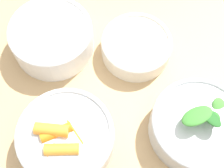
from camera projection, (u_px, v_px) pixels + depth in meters
name	position (u px, v px, depth m)	size (l,w,h in m)	color
ground_plane	(125.00, 155.00, 1.31)	(10.00, 10.00, 0.00)	#4C4238
dining_table	(136.00, 99.00, 0.73)	(1.24, 0.96, 0.73)	tan
bowl_carrots	(66.00, 138.00, 0.56)	(0.17, 0.17, 0.08)	silver
bowl_greens	(197.00, 125.00, 0.57)	(0.17, 0.17, 0.09)	silver
bowl_beans_hotdog	(52.00, 38.00, 0.65)	(0.17, 0.17, 0.07)	white
bowl_cookies	(136.00, 46.00, 0.65)	(0.15, 0.15, 0.05)	silver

